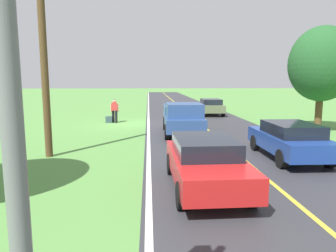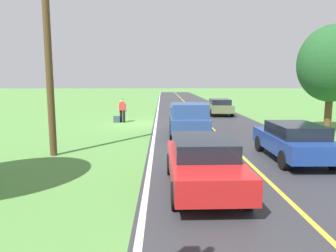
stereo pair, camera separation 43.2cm
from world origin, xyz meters
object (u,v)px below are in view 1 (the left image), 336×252
pickup_truck_passing (183,118)px  sedan_near_oncoming (211,106)px  suitcase_carried (109,120)px  sedan_ahead_same_lane (205,161)px  utility_pole_roadside (43,44)px  hitchhiker_walking (115,109)px  sedan_mid_oncoming (289,139)px  tree_far_side_near (322,64)px

pickup_truck_passing → sedan_near_oncoming: size_ratio=1.22×
pickup_truck_passing → sedan_near_oncoming: 10.69m
suitcase_carried → sedan_ahead_same_lane: sedan_ahead_same_lane is taller
sedan_ahead_same_lane → utility_pole_roadside: 7.72m
suitcase_carried → hitchhiker_walking: bearing=100.9°
suitcase_carried → utility_pole_roadside: utility_pole_roadside is taller
pickup_truck_passing → utility_pole_roadside: (5.88, 4.71, 3.40)m
sedan_mid_oncoming → sedan_ahead_same_lane: bearing=38.7°
pickup_truck_passing → sedan_mid_oncoming: (-3.55, 5.57, -0.21)m
pickup_truck_passing → utility_pole_roadside: bearing=38.7°
tree_far_side_near → sedan_mid_oncoming: tree_far_side_near is taller
sedan_near_oncoming → sedan_ahead_same_lane: bearing=78.2°
hitchhiker_walking → sedan_mid_oncoming: bearing=125.9°
hitchhiker_walking → sedan_near_oncoming: hitchhiker_walking is taller
utility_pole_roadside → hitchhiker_walking: bearing=-98.7°
suitcase_carried → sedan_near_oncoming: size_ratio=0.11×
pickup_truck_passing → utility_pole_roadside: utility_pole_roadside is taller
utility_pole_roadside → sedan_near_oncoming: bearing=-122.7°
utility_pole_roadside → pickup_truck_passing: bearing=-141.3°
tree_far_side_near → utility_pole_roadside: 15.28m
sedan_mid_oncoming → utility_pole_roadside: size_ratio=0.51×
pickup_truck_passing → sedan_ahead_same_lane: size_ratio=1.23×
sedan_mid_oncoming → suitcase_carried: bearing=-52.4°
pickup_truck_passing → tree_far_side_near: size_ratio=0.88×
hitchhiker_walking → utility_pole_roadside: utility_pole_roadside is taller
hitchhiker_walking → sedan_mid_oncoming: hitchhiker_walking is taller
hitchhiker_walking → tree_far_side_near: (-12.67, 4.44, 2.98)m
sedan_near_oncoming → hitchhiker_walking: bearing=30.8°
hitchhiker_walking → utility_pole_roadside: size_ratio=0.20×
sedan_near_oncoming → suitcase_carried: bearing=30.1°
sedan_mid_oncoming → utility_pole_roadside: 10.14m
pickup_truck_passing → sedan_mid_oncoming: 6.61m
pickup_truck_passing → sedan_ahead_same_lane: 8.67m
tree_far_side_near → utility_pole_roadside: utility_pole_roadside is taller
hitchhiker_walking → pickup_truck_passing: (-4.34, 5.32, -0.01)m
hitchhiker_walking → pickup_truck_passing: pickup_truck_passing is taller
sedan_mid_oncoming → sedan_near_oncoming: bearing=-90.2°
suitcase_carried → tree_far_side_near: size_ratio=0.08×
sedan_ahead_same_lane → sedan_near_oncoming: same height
suitcase_carried → sedan_mid_oncoming: sedan_mid_oncoming is taller
hitchhiker_walking → sedan_ahead_same_lane: hitchhiker_walking is taller
suitcase_carried → utility_pole_roadside: size_ratio=0.05×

